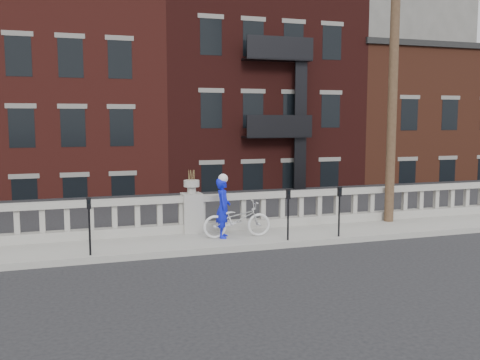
% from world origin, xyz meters
% --- Properties ---
extents(ground, '(120.00, 120.00, 0.00)m').
position_xyz_m(ground, '(0.00, 0.00, 0.00)').
color(ground, black).
rests_on(ground, ground).
extents(sidewalk, '(32.00, 2.20, 0.15)m').
position_xyz_m(sidewalk, '(0.00, 3.00, 0.07)').
color(sidewalk, gray).
rests_on(sidewalk, ground).
extents(balustrade, '(28.00, 0.34, 1.03)m').
position_xyz_m(balustrade, '(0.00, 3.95, 0.64)').
color(balustrade, gray).
rests_on(balustrade, sidewalk).
extents(planter_pedestal, '(0.55, 0.55, 1.76)m').
position_xyz_m(planter_pedestal, '(0.00, 3.95, 0.83)').
color(planter_pedestal, gray).
rests_on(planter_pedestal, sidewalk).
extents(lower_level, '(80.00, 44.00, 20.80)m').
position_xyz_m(lower_level, '(0.56, 23.04, 2.63)').
color(lower_level, '#605E59').
rests_on(lower_level, ground).
extents(utility_pole, '(1.60, 0.28, 10.00)m').
position_xyz_m(utility_pole, '(6.20, 3.60, 5.24)').
color(utility_pole, '#422D1E').
rests_on(utility_pole, sidewalk).
extents(parking_meter_c, '(0.10, 0.09, 1.36)m').
position_xyz_m(parking_meter_c, '(-2.85, 2.15, 1.00)').
color(parking_meter_c, black).
rests_on(parking_meter_c, sidewalk).
extents(parking_meter_d, '(0.10, 0.09, 1.36)m').
position_xyz_m(parking_meter_d, '(2.17, 2.15, 1.00)').
color(parking_meter_d, black).
rests_on(parking_meter_d, sidewalk).
extents(parking_meter_e, '(0.10, 0.09, 1.36)m').
position_xyz_m(parking_meter_e, '(3.67, 2.15, 1.00)').
color(parking_meter_e, black).
rests_on(parking_meter_e, sidewalk).
extents(bicycle, '(1.88, 0.76, 0.97)m').
position_xyz_m(bicycle, '(1.01, 2.92, 0.64)').
color(bicycle, silver).
rests_on(bicycle, sidewalk).
extents(cyclist, '(0.55, 0.68, 1.62)m').
position_xyz_m(cyclist, '(0.64, 3.00, 0.96)').
color(cyclist, '#0D16CC').
rests_on(cyclist, sidewalk).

